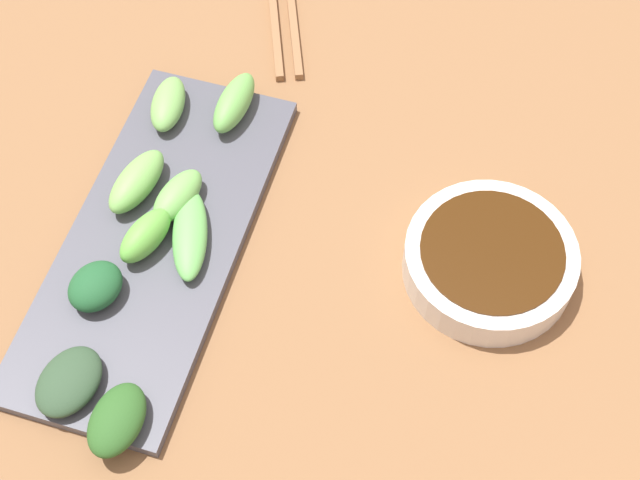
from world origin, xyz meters
name	(u,v)px	position (x,y,z in m)	size (l,w,h in m)	color
tabletop	(303,264)	(0.00, 0.00, 0.01)	(2.10, 2.10, 0.02)	brown
sauce_bowl	(490,260)	(-0.16, -0.03, 0.04)	(0.15, 0.15, 0.04)	silver
serving_plate	(155,241)	(0.13, 0.02, 0.03)	(0.15, 0.37, 0.01)	#4A4B56
broccoli_leafy_0	(69,382)	(0.14, 0.17, 0.04)	(0.05, 0.06, 0.02)	#2F4A31
broccoli_stalk_1	(190,235)	(0.10, 0.02, 0.04)	(0.03, 0.09, 0.02)	#65B759
broccoli_stalk_2	(137,181)	(0.16, -0.02, 0.05)	(0.03, 0.08, 0.03)	#76B858
broccoli_stalk_3	(234,103)	(0.11, -0.13, 0.05)	(0.03, 0.07, 0.03)	#6BB353
broccoli_stalk_4	(178,196)	(0.12, -0.02, 0.04)	(0.03, 0.06, 0.03)	#71BA58
broccoli_leafy_5	(95,286)	(0.15, 0.09, 0.05)	(0.04, 0.05, 0.03)	#1F572D
broccoli_stalk_6	(145,236)	(0.13, 0.03, 0.05)	(0.03, 0.06, 0.03)	#64B745
broccoli_leafy_7	(117,420)	(0.09, 0.19, 0.04)	(0.04, 0.06, 0.03)	#2C5C24
broccoli_stalk_8	(168,104)	(0.17, -0.11, 0.04)	(0.03, 0.07, 0.02)	#74B259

